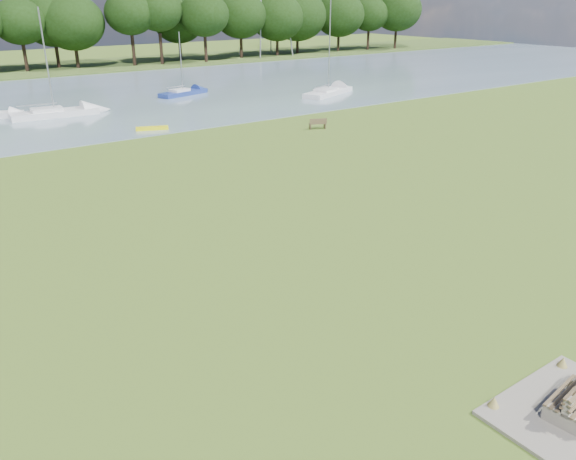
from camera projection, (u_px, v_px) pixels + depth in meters
ground at (272, 240)px, 24.99m from camera, size 220.00×220.00×0.00m
river at (39, 104)px, 56.53m from camera, size 220.00×40.00×0.10m
concrete_pad at (575, 415)px, 14.45m from camera, size 4.20×3.20×0.10m
riverbank_bench at (318, 124)px, 45.74m from camera, size 1.49×0.96×0.88m
kayak at (152, 128)px, 45.37m from camera, size 2.62×1.48×0.26m
tree_line at (30, 20)px, 76.61m from camera, size 153.76×9.85×11.92m
sailboat_0 at (328, 90)px, 61.64m from camera, size 7.92×4.92×9.94m
sailboat_4 at (53, 111)px, 50.29m from camera, size 7.56×2.49×9.20m
sailboat_5 at (183, 91)px, 61.27m from camera, size 6.09×3.35×6.56m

